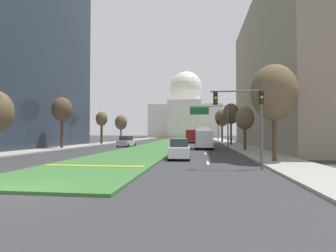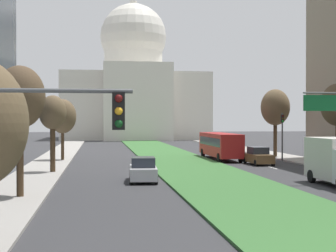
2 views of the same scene
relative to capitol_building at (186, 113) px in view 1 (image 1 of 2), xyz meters
The scene contains 23 objects.
ground_plane 59.87m from the capitol_building, 90.00° to the right, with size 261.26×261.26×0.00m, color #333335.
grass_median 65.68m from the capitol_building, 90.00° to the right, with size 7.55×106.88×0.14m, color #386B33.
median_curb_nose 111.44m from the capitol_building, 90.00° to the right, with size 6.79×0.50×0.04m, color gold.
lane_dashes_right 85.02m from the capitol_building, 84.84° to the right, with size 0.16×43.89×0.01m.
sidewalk_left 72.76m from the capitol_building, 100.73° to the right, with size 4.00×106.88×0.15m, color #9E9991.
sidewalk_right 72.76m from the capitol_building, 79.27° to the right, with size 4.00×106.88×0.15m, color #9E9991.
midrise_block_right 88.27m from the capitol_building, 74.31° to the right, with size 17.03×37.46×23.59m, color gray.
capitol_building is the anchor object (origin of this frame).
traffic_light_near_right 110.87m from the capitol_building, 84.80° to the right, with size 3.34×0.35×5.20m.
traffic_light_far_right 71.98m from the capitol_building, 81.26° to the right, with size 0.28×0.35×5.20m.
overhead_guide_sign 89.32m from the capitol_building, 84.24° to the right, with size 5.67×0.20×6.50m.
street_tree_right_near 107.05m from the capitol_building, 83.15° to the right, with size 3.53×3.53×7.72m.
street_tree_left_mid 93.55m from the capitol_building, 97.87° to the right, with size 2.81×2.81×7.46m.
street_tree_right_mid 94.68m from the capitol_building, 82.30° to the right, with size 2.35×2.35×5.68m.
street_tree_left_far 80.30m from the capitol_building, 98.78° to the right, with size 2.26×2.26×6.48m.
street_tree_right_far 80.72m from the capitol_building, 81.01° to the right, with size 3.02×3.02×7.68m.
street_tree_left_distant 67.92m from the capitol_building, 100.50° to the right, with size 2.96×2.96×6.70m.
street_tree_right_distant 66.15m from the capitol_building, 79.29° to the right, with size 3.42×3.42×8.10m.
sedan_lead_stopped 104.91m from the capitol_building, 87.18° to the right, with size 2.07×4.20×1.80m.
sedan_midblock 86.38m from the capitol_building, 93.53° to the right, with size 2.21×4.55×1.76m.
sedan_distant 74.63m from the capitol_building, 84.31° to the right, with size 2.02×4.28×1.76m.
box_truck_delivery 90.60m from the capitol_building, 85.19° to the right, with size 2.40×6.40×3.20m.
city_bus 67.40m from the capitol_building, 85.58° to the right, with size 2.62×11.00×2.95m.
Camera 1 is at (6.98, -8.90, 2.36)m, focal length 27.24 mm.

